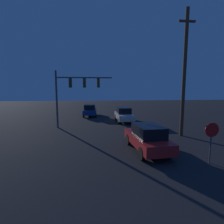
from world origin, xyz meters
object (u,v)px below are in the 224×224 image
stop_sign (211,135)px  traffic_signal_mast (74,88)px  car_mid (124,114)px  car_far (90,110)px  car_near (147,138)px  utility_pole (184,73)px

stop_sign → traffic_signal_mast: bearing=129.3°
car_mid → car_far: (-4.01, 4.67, 0.00)m
traffic_signal_mast → car_mid: bearing=25.1°
car_near → car_mid: same height
car_near → car_far: (-3.70, 14.49, 0.00)m
car_mid → utility_pole: 8.65m
traffic_signal_mast → utility_pole: size_ratio=0.56×
car_near → traffic_signal_mast: traffic_signal_mast is taller
traffic_signal_mast → car_far: bearing=79.3°
stop_sign → utility_pole: utility_pole is taller
car_far → traffic_signal_mast: 7.90m
car_mid → car_far: bearing=-48.8°
car_far → stop_sign: size_ratio=2.12×
car_near → utility_pole: bearing=35.2°
car_mid → utility_pole: size_ratio=0.45×
car_mid → utility_pole: utility_pole is taller
car_near → stop_sign: 3.43m
traffic_signal_mast → utility_pole: utility_pole is taller
car_near → utility_pole: utility_pole is taller
car_mid → car_far: size_ratio=0.99×
car_near → car_mid: (0.31, 9.82, 0.00)m
car_mid → traffic_signal_mast: size_ratio=0.81×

